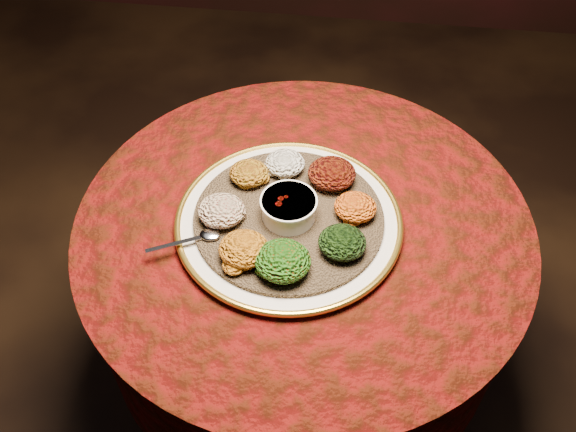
# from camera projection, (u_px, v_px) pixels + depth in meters

# --- Properties ---
(table) EXTENTS (0.96, 0.96, 0.73)m
(table) POSITION_uv_depth(u_px,v_px,m) (302.00, 272.00, 1.47)
(table) COLOR black
(table) RESTS_ON ground
(platter) EXTENTS (0.54, 0.54, 0.02)m
(platter) POSITION_uv_depth(u_px,v_px,m) (289.00, 221.00, 1.32)
(platter) COLOR beige
(platter) RESTS_ON table
(injera) EXTENTS (0.47, 0.47, 0.01)m
(injera) POSITION_uv_depth(u_px,v_px,m) (289.00, 218.00, 1.31)
(injera) COLOR brown
(injera) RESTS_ON platter
(stew_bowl) EXTENTS (0.12, 0.12, 0.05)m
(stew_bowl) POSITION_uv_depth(u_px,v_px,m) (289.00, 207.00, 1.29)
(stew_bowl) COLOR white
(stew_bowl) RESTS_ON injera
(spoon) EXTENTS (0.14, 0.08, 0.01)m
(spoon) POSITION_uv_depth(u_px,v_px,m) (205.00, 236.00, 1.27)
(spoon) COLOR silver
(spoon) RESTS_ON injera
(portion_ayib) EXTENTS (0.09, 0.08, 0.04)m
(portion_ayib) POSITION_uv_depth(u_px,v_px,m) (285.00, 163.00, 1.38)
(portion_ayib) COLOR silver
(portion_ayib) RESTS_ON injera
(portion_kitfo) EXTENTS (0.10, 0.10, 0.05)m
(portion_kitfo) POSITION_uv_depth(u_px,v_px,m) (332.00, 173.00, 1.36)
(portion_kitfo) COLOR black
(portion_kitfo) RESTS_ON injera
(portion_tikil) EXTENTS (0.09, 0.08, 0.04)m
(portion_tikil) POSITION_uv_depth(u_px,v_px,m) (355.00, 207.00, 1.30)
(portion_tikil) COLOR orange
(portion_tikil) RESTS_ON injera
(portion_gomen) EXTENTS (0.09, 0.09, 0.05)m
(portion_gomen) POSITION_uv_depth(u_px,v_px,m) (342.00, 242.00, 1.23)
(portion_gomen) COLOR black
(portion_gomen) RESTS_ON injera
(portion_mixveg) EXTENTS (0.11, 0.10, 0.05)m
(portion_mixveg) POSITION_uv_depth(u_px,v_px,m) (283.00, 261.00, 1.20)
(portion_mixveg) COLOR maroon
(portion_mixveg) RESTS_ON injera
(portion_kik) EXTENTS (0.10, 0.09, 0.05)m
(portion_kik) POSITION_uv_depth(u_px,v_px,m) (244.00, 249.00, 1.22)
(portion_kik) COLOR #B96810
(portion_kik) RESTS_ON injera
(portion_timatim) EXTENTS (0.10, 0.09, 0.05)m
(portion_timatim) POSITION_uv_depth(u_px,v_px,m) (222.00, 211.00, 1.29)
(portion_timatim) COLOR maroon
(portion_timatim) RESTS_ON injera
(portion_shiro) EXTENTS (0.08, 0.08, 0.04)m
(portion_shiro) POSITION_uv_depth(u_px,v_px,m) (249.00, 173.00, 1.36)
(portion_shiro) COLOR #9A6C12
(portion_shiro) RESTS_ON injera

